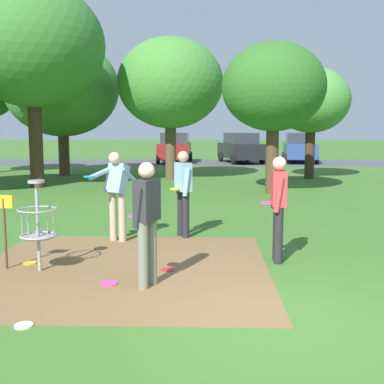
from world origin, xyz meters
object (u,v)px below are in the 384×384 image
(frisbee_far_left, at_px, (109,283))
(parked_car_center_right, at_px, (300,148))
(player_foreground_watching, at_px, (183,189))
(tree_near_left, at_px, (170,84))
(disc_golf_basket, at_px, (34,222))
(player_waiting_right, at_px, (278,203))
(parked_car_leftmost, at_px, (175,148))
(tree_mid_left, at_px, (274,88))
(tree_mid_right, at_px, (311,101))
(frisbee_mid_grass, at_px, (30,263))
(tree_far_center, at_px, (62,88))
(parked_car_center_left, at_px, (241,148))
(player_waiting_left, at_px, (147,217))
(tree_near_right, at_px, (32,46))
(player_throwing, at_px, (117,190))
(frisbee_by_tee, at_px, (24,325))
(frisbee_far_right, at_px, (167,270))

(frisbee_far_left, height_order, parked_car_center_right, parked_car_center_right)
(player_foreground_watching, height_order, tree_near_left, tree_near_left)
(disc_golf_basket, relative_size, player_waiting_right, 0.81)
(tree_near_left, xyz_separation_m, parked_car_leftmost, (-0.48, 10.04, -3.02))
(tree_mid_left, relative_size, tree_mid_right, 1.05)
(frisbee_far_left, bearing_deg, frisbee_mid_grass, 146.64)
(tree_mid_left, bearing_deg, tree_mid_right, 64.75)
(tree_far_center, xyz_separation_m, parked_car_center_left, (8.60, 8.02, -2.99))
(player_waiting_left, distance_m, tree_mid_right, 15.40)
(tree_near_right, bearing_deg, parked_car_center_left, 56.72)
(player_waiting_right, bearing_deg, frisbee_mid_grass, -176.38)
(player_waiting_right, relative_size, parked_car_leftmost, 0.40)
(player_throwing, distance_m, parked_car_center_left, 21.20)
(tree_near_right, distance_m, tree_mid_left, 8.56)
(player_waiting_left, xyz_separation_m, tree_far_center, (-5.70, 15.50, 2.94))
(parked_car_center_left, bearing_deg, player_waiting_left, -97.03)
(player_waiting_right, height_order, parked_car_center_left, parked_car_center_left)
(tree_mid_left, relative_size, parked_car_leftmost, 1.15)
(disc_golf_basket, distance_m, frisbee_by_tee, 2.27)
(tree_mid_left, bearing_deg, disc_golf_basket, -117.97)
(player_waiting_left, height_order, tree_near_right, tree_near_right)
(disc_golf_basket, height_order, player_throwing, player_throwing)
(frisbee_by_tee, distance_m, frisbee_far_left, 1.60)
(tree_near_right, relative_size, parked_car_leftmost, 1.70)
(frisbee_far_left, bearing_deg, tree_near_left, 90.60)
(player_waiting_right, xyz_separation_m, frisbee_far_left, (-2.51, -1.22, -0.96))
(tree_mid_left, bearing_deg, tree_near_left, 131.46)
(player_throwing, height_order, frisbee_mid_grass, player_throwing)
(tree_near_right, height_order, parked_car_leftmost, tree_near_right)
(player_throwing, xyz_separation_m, tree_mid_right, (6.08, 11.66, 2.30))
(tree_near_left, bearing_deg, frisbee_mid_grass, -95.98)
(disc_golf_basket, distance_m, player_waiting_left, 1.92)
(player_foreground_watching, bearing_deg, tree_mid_right, 66.74)
(disc_golf_basket, bearing_deg, player_waiting_left, -20.71)
(disc_golf_basket, distance_m, parked_car_center_right, 24.72)
(player_throwing, height_order, parked_car_center_left, parked_car_center_left)
(player_waiting_left, height_order, frisbee_far_left, player_waiting_left)
(player_waiting_left, relative_size, tree_mid_right, 0.37)
(player_waiting_right, relative_size, tree_far_center, 0.28)
(player_waiting_right, xyz_separation_m, tree_far_center, (-7.66, 14.20, 2.94))
(frisbee_by_tee, xyz_separation_m, tree_mid_right, (6.37, 15.71, 3.27))
(player_throwing, bearing_deg, frisbee_far_right, -59.66)
(player_waiting_left, relative_size, parked_car_leftmost, 0.40)
(parked_car_leftmost, height_order, parked_car_center_left, same)
(frisbee_mid_grass, distance_m, parked_car_leftmost, 22.76)
(player_waiting_right, relative_size, frisbee_far_right, 8.03)
(frisbee_mid_grass, relative_size, parked_car_leftmost, 0.05)
(player_throwing, xyz_separation_m, player_waiting_left, (0.91, -2.66, -0.02))
(frisbee_by_tee, bearing_deg, parked_car_center_right, 72.95)
(frisbee_far_left, bearing_deg, disc_golf_basket, 154.24)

